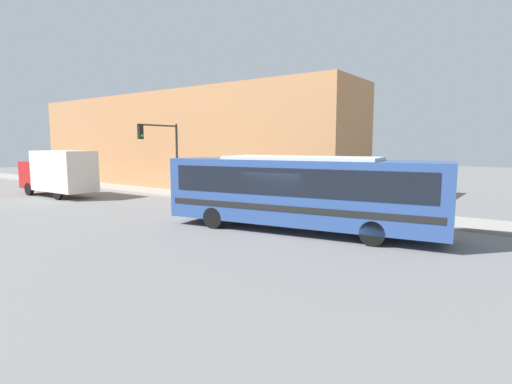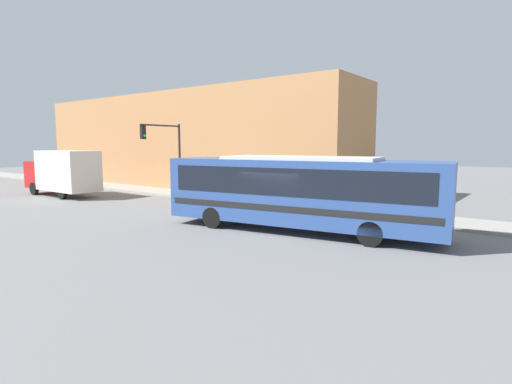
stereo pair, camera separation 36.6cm
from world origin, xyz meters
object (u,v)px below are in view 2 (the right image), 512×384
(delivery_truck, at_px, (63,172))
(fire_hydrant, at_px, (259,197))
(parking_meter, at_px, (210,186))
(city_bus, at_px, (300,189))
(traffic_light_pole, at_px, (166,146))

(delivery_truck, height_order, fire_hydrant, delivery_truck)
(fire_hydrant, distance_m, parking_meter, 4.03)
(city_bus, xyz_separation_m, fire_hydrant, (4.62, 5.47, -1.29))
(delivery_truck, distance_m, traffic_light_pole, 7.86)
(delivery_truck, bearing_deg, parking_meter, -64.69)
(city_bus, xyz_separation_m, parking_meter, (4.62, 9.47, -0.85))
(delivery_truck, relative_size, parking_meter, 5.73)
(traffic_light_pole, height_order, parking_meter, traffic_light_pole)
(delivery_truck, xyz_separation_m, fire_hydrant, (4.60, -13.73, -1.22))
(fire_hydrant, relative_size, parking_meter, 0.62)
(city_bus, bearing_deg, traffic_light_pole, 65.06)
(delivery_truck, bearing_deg, city_bus, -90.07)
(parking_meter, bearing_deg, traffic_light_pole, 109.21)
(parking_meter, bearing_deg, city_bus, -115.99)
(traffic_light_pole, xyz_separation_m, parking_meter, (1.03, -2.94, -2.55))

